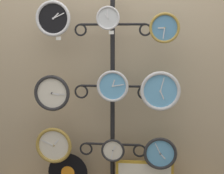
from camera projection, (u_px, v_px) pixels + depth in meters
shop_wall at (114, 39)px, 2.72m from camera, size 4.40×0.04×2.80m
display_stand at (113, 125)px, 2.68m from camera, size 0.66×0.33×1.79m
clock_top_left at (53, 19)px, 2.50m from camera, size 0.29×0.04×0.29m
clock_top_center at (108, 18)px, 2.45m from camera, size 0.19×0.04×0.19m
clock_top_right at (165, 28)px, 2.42m from camera, size 0.24×0.04×0.24m
clock_middle_left at (52, 93)px, 2.56m from camera, size 0.30×0.04×0.30m
clock_middle_center at (113, 86)px, 2.52m from camera, size 0.26×0.04×0.26m
clock_middle_right at (160, 91)px, 2.49m from camera, size 0.32×0.04×0.32m
clock_bottom_left at (54, 145)px, 2.65m from camera, size 0.31×0.04×0.31m
clock_bottom_center at (113, 150)px, 2.61m from camera, size 0.20×0.04×0.20m
clock_bottom_right at (160, 153)px, 2.58m from camera, size 0.28×0.04×0.28m
vinyl_record at (68, 172)px, 2.75m from camera, size 0.35×0.01×0.35m
price_tag_upper at (58, 38)px, 2.52m from camera, size 0.04×0.00×0.03m
price_tag_mid at (111, 32)px, 2.46m from camera, size 0.04×0.00×0.03m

